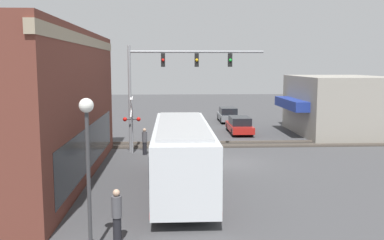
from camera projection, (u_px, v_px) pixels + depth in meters
ground_plane at (226, 163)px, 25.81m from camera, size 120.00×120.00×0.00m
shop_building at (337, 105)px, 36.58m from camera, size 9.60×8.18×4.93m
city_bus at (182, 154)px, 20.00m from camera, size 10.55×2.59×3.21m
traffic_signal_gantry at (171, 73)px, 28.48m from camera, size 0.42×9.05×7.15m
crossing_signal at (132, 119)px, 28.39m from camera, size 1.41×1.18×3.81m
streetlamp at (88, 164)px, 12.88m from camera, size 0.44×0.44×4.92m
rail_track_near at (216, 144)px, 31.75m from camera, size 2.60×60.00×0.15m
parked_car_red at (239, 126)px, 36.81m from camera, size 4.83×1.82×1.47m
parked_car_grey at (228, 115)px, 44.28m from camera, size 4.45×1.82×1.51m
pedestrian_at_crossing at (145, 141)px, 28.10m from camera, size 0.34×0.34×1.76m
pedestrian_by_lamp at (117, 215)px, 14.18m from camera, size 0.34×0.34×1.83m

